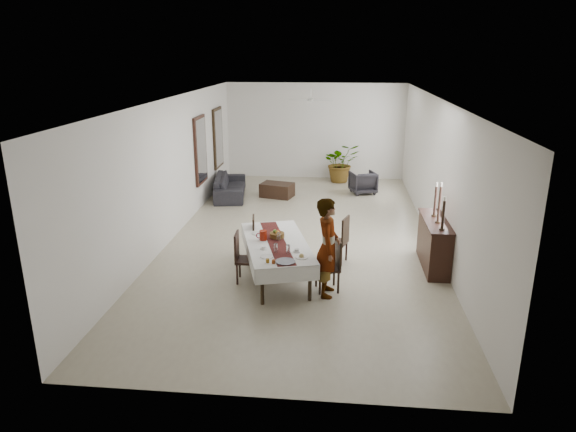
% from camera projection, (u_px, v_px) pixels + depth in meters
% --- Properties ---
extents(floor, '(6.00, 12.00, 0.00)m').
position_uv_depth(floor, '(302.00, 236.00, 12.17)').
color(floor, '#B1A88D').
rests_on(floor, ground).
extents(ceiling, '(6.00, 12.00, 0.02)m').
position_uv_depth(ceiling, '(303.00, 98.00, 11.19)').
color(ceiling, white).
rests_on(ceiling, wall_back).
extents(wall_back, '(6.00, 0.02, 3.20)m').
position_uv_depth(wall_back, '(315.00, 131.00, 17.37)').
color(wall_back, white).
rests_on(wall_back, floor).
extents(wall_front, '(6.00, 0.02, 3.20)m').
position_uv_depth(wall_front, '(265.00, 283.00, 6.00)').
color(wall_front, white).
rests_on(wall_front, floor).
extents(wall_left, '(0.02, 12.00, 3.20)m').
position_uv_depth(wall_left, '(174.00, 167.00, 11.96)').
color(wall_left, white).
rests_on(wall_left, floor).
extents(wall_right, '(0.02, 12.00, 3.20)m').
position_uv_depth(wall_right, '(437.00, 173.00, 11.40)').
color(wall_right, white).
rests_on(wall_right, floor).
extents(dining_table_top, '(1.53, 2.46, 0.05)m').
position_uv_depth(dining_table_top, '(277.00, 243.00, 9.77)').
color(dining_table_top, black).
rests_on(dining_table_top, table_leg_fl).
extents(table_leg_fl, '(0.08, 0.08, 0.67)m').
position_uv_depth(table_leg_fl, '(262.00, 287.00, 8.79)').
color(table_leg_fl, black).
rests_on(table_leg_fl, floor).
extents(table_leg_fr, '(0.08, 0.08, 0.67)m').
position_uv_depth(table_leg_fr, '(310.00, 283.00, 8.93)').
color(table_leg_fr, black).
rests_on(table_leg_fr, floor).
extents(table_leg_bl, '(0.08, 0.08, 0.67)m').
position_uv_depth(table_leg_bl, '(249.00, 242.00, 10.83)').
color(table_leg_bl, black).
rests_on(table_leg_bl, floor).
extents(table_leg_br, '(0.08, 0.08, 0.67)m').
position_uv_depth(table_leg_br, '(288.00, 240.00, 10.96)').
color(table_leg_br, black).
rests_on(table_leg_br, floor).
extents(tablecloth_top, '(1.74, 2.67, 0.01)m').
position_uv_depth(tablecloth_top, '(277.00, 242.00, 9.76)').
color(tablecloth_top, silver).
rests_on(tablecloth_top, dining_table_top).
extents(tablecloth_drape_left, '(0.67, 2.37, 0.29)m').
position_uv_depth(tablecloth_drape_left, '(248.00, 251.00, 9.71)').
color(tablecloth_drape_left, white).
rests_on(tablecloth_drape_left, dining_table_top).
extents(tablecloth_drape_right, '(0.67, 2.37, 0.29)m').
position_uv_depth(tablecloth_drape_right, '(305.00, 247.00, 9.89)').
color(tablecloth_drape_right, silver).
rests_on(tablecloth_drape_right, dining_table_top).
extents(tablecloth_drape_near, '(1.08, 0.31, 0.29)m').
position_uv_depth(tablecloth_drape_near, '(288.00, 275.00, 8.65)').
color(tablecloth_drape_near, silver).
rests_on(tablecloth_drape_near, dining_table_top).
extents(tablecloth_drape_far, '(1.08, 0.31, 0.29)m').
position_uv_depth(tablecloth_drape_far, '(268.00, 228.00, 10.95)').
color(tablecloth_drape_far, white).
rests_on(tablecloth_drape_far, dining_table_top).
extents(table_runner, '(0.96, 2.38, 0.00)m').
position_uv_depth(table_runner, '(277.00, 242.00, 9.76)').
color(table_runner, '#561B18').
rests_on(table_runner, tablecloth_top).
extents(red_pitcher, '(0.18, 0.18, 0.19)m').
position_uv_depth(red_pitcher, '(263.00, 235.00, 9.82)').
color(red_pitcher, maroon).
rests_on(red_pitcher, tablecloth_top).
extents(pitcher_handle, '(0.12, 0.05, 0.11)m').
position_uv_depth(pitcher_handle, '(259.00, 236.00, 9.81)').
color(pitcher_handle, maroon).
rests_on(pitcher_handle, red_pitcher).
extents(wine_glass_near, '(0.07, 0.07, 0.16)m').
position_uv_depth(wine_glass_near, '(288.00, 249.00, 9.17)').
color(wine_glass_near, white).
rests_on(wine_glass_near, tablecloth_top).
extents(wine_glass_mid, '(0.07, 0.07, 0.16)m').
position_uv_depth(wine_glass_mid, '(276.00, 248.00, 9.23)').
color(wine_glass_mid, silver).
rests_on(wine_glass_mid, tablecloth_top).
extents(wine_glass_far, '(0.07, 0.07, 0.16)m').
position_uv_depth(wine_glass_far, '(279.00, 237.00, 9.79)').
color(wine_glass_far, white).
rests_on(wine_glass_far, tablecloth_top).
extents(teacup_right, '(0.09, 0.09, 0.06)m').
position_uv_depth(teacup_right, '(297.00, 250.00, 9.26)').
color(teacup_right, silver).
rests_on(teacup_right, saucer_right).
extents(saucer_right, '(0.14, 0.14, 0.01)m').
position_uv_depth(saucer_right, '(297.00, 252.00, 9.27)').
color(saucer_right, silver).
rests_on(saucer_right, tablecloth_top).
extents(teacup_left, '(0.09, 0.09, 0.06)m').
position_uv_depth(teacup_left, '(264.00, 248.00, 9.39)').
color(teacup_left, white).
rests_on(teacup_left, saucer_left).
extents(saucer_left, '(0.14, 0.14, 0.01)m').
position_uv_depth(saucer_left, '(264.00, 249.00, 9.40)').
color(saucer_left, silver).
rests_on(saucer_left, tablecloth_top).
extents(plate_near_right, '(0.23, 0.23, 0.01)m').
position_uv_depth(plate_near_right, '(302.00, 257.00, 9.00)').
color(plate_near_right, silver).
rests_on(plate_near_right, tablecloth_top).
extents(bread_near_right, '(0.09, 0.09, 0.09)m').
position_uv_depth(bread_near_right, '(302.00, 256.00, 9.00)').
color(bread_near_right, tan).
rests_on(bread_near_right, plate_near_right).
extents(plate_near_left, '(0.23, 0.23, 0.01)m').
position_uv_depth(plate_near_left, '(267.00, 257.00, 9.04)').
color(plate_near_left, silver).
rests_on(plate_near_left, tablecloth_top).
extents(plate_far_left, '(0.23, 0.23, 0.01)m').
position_uv_depth(plate_far_left, '(257.00, 233.00, 10.20)').
color(plate_far_left, silver).
rests_on(plate_far_left, tablecloth_top).
extents(serving_tray, '(0.34, 0.34, 0.02)m').
position_uv_depth(serving_tray, '(285.00, 262.00, 8.82)').
color(serving_tray, '#3B3B40').
rests_on(serving_tray, tablecloth_top).
extents(jam_jar_a, '(0.06, 0.06, 0.07)m').
position_uv_depth(jam_jar_a, '(274.00, 262.00, 8.75)').
color(jam_jar_a, brown).
rests_on(jam_jar_a, tablecloth_top).
extents(jam_jar_b, '(0.06, 0.06, 0.07)m').
position_uv_depth(jam_jar_b, '(268.00, 261.00, 8.79)').
color(jam_jar_b, brown).
rests_on(jam_jar_b, tablecloth_top).
extents(fruit_basket, '(0.29, 0.29, 0.10)m').
position_uv_depth(fruit_basket, '(277.00, 235.00, 9.97)').
color(fruit_basket, brown).
rests_on(fruit_basket, tablecloth_top).
extents(fruit_red, '(0.09, 0.09, 0.09)m').
position_uv_depth(fruit_red, '(278.00, 231.00, 9.97)').
color(fruit_red, maroon).
rests_on(fruit_red, fruit_basket).
extents(fruit_green, '(0.08, 0.08, 0.08)m').
position_uv_depth(fruit_green, '(275.00, 231.00, 9.97)').
color(fruit_green, '#4B7824').
rests_on(fruit_green, fruit_basket).
extents(fruit_yellow, '(0.08, 0.08, 0.08)m').
position_uv_depth(fruit_yellow, '(277.00, 232.00, 9.91)').
color(fruit_yellow, '#C38B22').
rests_on(fruit_yellow, fruit_basket).
extents(chair_right_near_seat, '(0.50, 0.50, 0.05)m').
position_uv_depth(chair_right_near_seat, '(327.00, 268.00, 9.30)').
color(chair_right_near_seat, black).
rests_on(chair_right_near_seat, chair_right_near_leg_fl).
extents(chair_right_near_leg_fl, '(0.05, 0.05, 0.41)m').
position_uv_depth(chair_right_near_leg_fl, '(338.00, 283.00, 9.24)').
color(chair_right_near_leg_fl, black).
rests_on(chair_right_near_leg_fl, floor).
extents(chair_right_near_leg_fr, '(0.05, 0.05, 0.41)m').
position_uv_depth(chair_right_near_leg_fr, '(334.00, 275.00, 9.55)').
color(chair_right_near_leg_fr, black).
rests_on(chair_right_near_leg_fr, floor).
extents(chair_right_near_leg_bl, '(0.05, 0.05, 0.41)m').
position_uv_depth(chair_right_near_leg_bl, '(320.00, 284.00, 9.19)').
color(chair_right_near_leg_bl, black).
rests_on(chair_right_near_leg_bl, floor).
extents(chair_right_near_leg_br, '(0.05, 0.05, 0.41)m').
position_uv_depth(chair_right_near_leg_br, '(316.00, 276.00, 9.51)').
color(chair_right_near_leg_br, black).
rests_on(chair_right_near_leg_br, floor).
extents(chair_right_near_back, '(0.14, 0.41, 0.53)m').
position_uv_depth(chair_right_near_back, '(338.00, 253.00, 9.24)').
color(chair_right_near_back, black).
rests_on(chair_right_near_back, chair_right_near_seat).
extents(chair_right_far_seat, '(0.53, 0.53, 0.05)m').
position_uv_depth(chair_right_far_seat, '(336.00, 242.00, 10.55)').
color(chair_right_far_seat, black).
rests_on(chair_right_far_seat, chair_right_far_leg_fl).
extents(chair_right_far_leg_fl, '(0.05, 0.05, 0.42)m').
position_uv_depth(chair_right_far_leg_fl, '(341.00, 257.00, 10.40)').
color(chair_right_far_leg_fl, black).
rests_on(chair_right_far_leg_fl, floor).
extents(chair_right_far_leg_fr, '(0.05, 0.05, 0.42)m').
position_uv_depth(chair_right_far_leg_fr, '(346.00, 251.00, 10.70)').
color(chair_right_far_leg_fr, black).
rests_on(chair_right_far_leg_fr, floor).
extents(chair_right_far_leg_bl, '(0.05, 0.05, 0.42)m').
position_uv_depth(chair_right_far_leg_bl, '(325.00, 254.00, 10.54)').
color(chair_right_far_leg_bl, black).
rests_on(chair_right_far_leg_bl, floor).
extents(chair_right_far_leg_br, '(0.05, 0.05, 0.42)m').
position_uv_depth(chair_right_far_leg_br, '(331.00, 248.00, 10.84)').
color(chair_right_far_leg_br, black).
rests_on(chair_right_far_leg_br, floor).
extents(chair_right_far_back, '(0.17, 0.41, 0.54)m').
position_uv_depth(chair_right_far_back, '(345.00, 230.00, 10.39)').
color(chair_right_far_back, black).
rests_on(chair_right_far_back, chair_right_far_seat).
extents(chair_left_near_seat, '(0.43, 0.43, 0.05)m').
position_uv_depth(chair_left_near_seat, '(247.00, 260.00, 9.67)').
color(chair_left_near_seat, black).
rests_on(chair_left_near_seat, chair_left_near_leg_fl).
extents(chair_left_near_leg_fl, '(0.04, 0.04, 0.40)m').
position_uv_depth(chair_left_near_leg_fl, '(240.00, 267.00, 9.90)').
color(chair_left_near_leg_fl, black).
rests_on(chair_left_near_leg_fl, floor).
extents(chair_left_near_leg_fr, '(0.04, 0.04, 0.40)m').
position_uv_depth(chair_left_near_leg_fr, '(237.00, 275.00, 9.58)').
color(chair_left_near_leg_fr, black).
rests_on(chair_left_near_leg_fr, floor).
extents(chair_left_near_leg_bl, '(0.04, 0.04, 0.40)m').
position_uv_depth(chair_left_near_leg_bl, '(257.00, 268.00, 9.89)').
color(chair_left_near_leg_bl, black).
rests_on(chair_left_near_leg_bl, floor).
extents(chair_left_near_leg_br, '(0.04, 0.04, 0.40)m').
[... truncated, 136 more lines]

